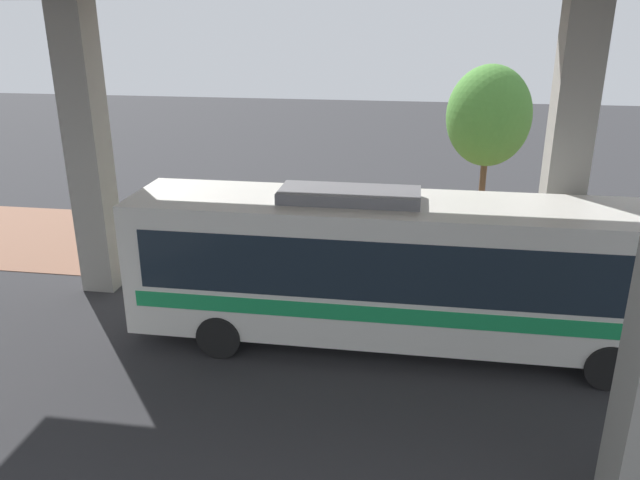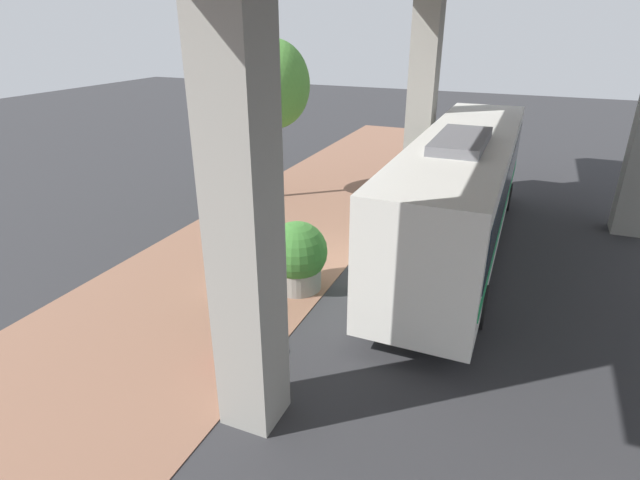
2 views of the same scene
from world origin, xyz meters
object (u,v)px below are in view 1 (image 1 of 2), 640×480
(fire_hydrant, at_px, (156,254))
(planter_middle, at_px, (259,234))
(planter_front, at_px, (265,249))
(bus, at_px, (403,265))
(street_tree_near, at_px, (489,116))

(fire_hydrant, xyz_separation_m, planter_middle, (-1.37, 2.79, 0.30))
(planter_front, distance_m, planter_middle, 1.47)
(bus, xyz_separation_m, planter_front, (-3.34, -3.98, -1.10))
(planter_middle, bearing_deg, bus, 43.78)
(planter_front, bearing_deg, fire_hydrant, -90.08)
(fire_hydrant, bearing_deg, planter_front, 89.92)
(bus, height_order, planter_front, bus)
(bus, relative_size, street_tree_near, 2.10)
(bus, distance_m, planter_front, 5.31)
(bus, distance_m, planter_middle, 6.62)
(planter_middle, bearing_deg, fire_hydrant, -63.93)
(bus, relative_size, fire_hydrant, 11.48)
(street_tree_near, bearing_deg, planter_front, -58.53)
(planter_front, xyz_separation_m, street_tree_near, (-3.87, 6.33, 3.33))
(planter_middle, bearing_deg, street_tree_near, 110.03)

